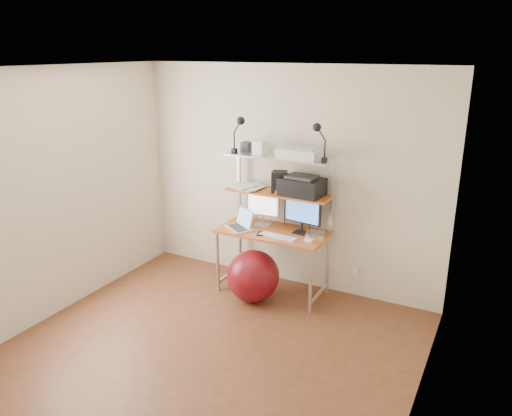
% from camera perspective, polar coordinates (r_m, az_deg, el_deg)
% --- Properties ---
extents(room, '(3.60, 3.60, 3.60)m').
position_cam_1_polar(room, '(4.13, -6.70, -2.12)').
color(room, brown).
rests_on(room, ground).
extents(computer_desk, '(1.20, 0.60, 1.57)m').
position_cam_1_polar(computer_desk, '(5.46, 2.25, -0.27)').
color(computer_desk, '#C56026').
rests_on(computer_desk, ground).
extents(desktop, '(1.20, 0.60, 0.00)m').
position_cam_1_polar(desktop, '(5.48, 1.94, -2.60)').
color(desktop, '#C56026').
rests_on(desktop, computer_desk).
extents(mid_shelf, '(1.18, 0.34, 0.00)m').
position_cam_1_polar(mid_shelf, '(5.46, 2.58, 1.87)').
color(mid_shelf, '#C56026').
rests_on(mid_shelf, computer_desk).
extents(top_shelf, '(1.18, 0.34, 0.00)m').
position_cam_1_polar(top_shelf, '(5.37, 2.64, 5.98)').
color(top_shelf, '#BCBCC1').
rests_on(top_shelf, computer_desk).
extents(floor, '(3.60, 3.60, 0.00)m').
position_cam_1_polar(floor, '(4.70, -6.13, -16.60)').
color(floor, brown).
rests_on(floor, ground).
extents(wall_outlet, '(0.08, 0.01, 0.12)m').
position_cam_1_polar(wall_outlet, '(5.67, 11.25, -7.03)').
color(wall_outlet, silver).
rests_on(wall_outlet, room).
extents(monitor_silver, '(0.38, 0.15, 0.42)m').
position_cam_1_polar(monitor_silver, '(5.58, 0.82, 0.23)').
color(monitor_silver, '#ABAAAF').
rests_on(monitor_silver, desktop).
extents(monitor_black, '(0.44, 0.15, 0.45)m').
position_cam_1_polar(monitor_black, '(5.36, 5.32, -0.61)').
color(monitor_black, black).
rests_on(monitor_black, desktop).
extents(laptop, '(0.41, 0.39, 0.28)m').
position_cam_1_polar(laptop, '(5.53, -1.70, -1.87)').
color(laptop, silver).
rests_on(laptop, desktop).
extents(keyboard, '(0.42, 0.15, 0.01)m').
position_cam_1_polar(keyboard, '(5.30, 2.53, -3.26)').
color(keyboard, silver).
rests_on(keyboard, desktop).
extents(mouse, '(0.10, 0.08, 0.03)m').
position_cam_1_polar(mouse, '(5.20, 6.10, -3.66)').
color(mouse, silver).
rests_on(mouse, desktop).
extents(mac_mini, '(0.24, 0.24, 0.04)m').
position_cam_1_polar(mac_mini, '(5.36, 6.79, -2.96)').
color(mac_mini, silver).
rests_on(mac_mini, desktop).
extents(phone, '(0.10, 0.14, 0.01)m').
position_cam_1_polar(phone, '(5.37, 0.53, -2.94)').
color(phone, black).
rests_on(phone, desktop).
extents(printer, '(0.48, 0.35, 0.22)m').
position_cam_1_polar(printer, '(5.32, 5.26, 2.53)').
color(printer, black).
rests_on(printer, mid_shelf).
extents(nas_cube, '(0.19, 0.19, 0.23)m').
position_cam_1_polar(nas_cube, '(5.43, 2.68, 3.04)').
color(nas_cube, black).
rests_on(nas_cube, mid_shelf).
extents(red_box, '(0.19, 0.15, 0.05)m').
position_cam_1_polar(red_box, '(5.36, 3.14, 1.79)').
color(red_box, '#BB3B1D').
rests_on(red_box, mid_shelf).
extents(scanner, '(0.44, 0.29, 0.11)m').
position_cam_1_polar(scanner, '(5.25, 4.95, 6.28)').
color(scanner, silver).
rests_on(scanner, top_shelf).
extents(box_white, '(0.14, 0.12, 0.15)m').
position_cam_1_polar(box_white, '(5.40, 0.39, 6.89)').
color(box_white, silver).
rests_on(box_white, top_shelf).
extents(box_grey, '(0.13, 0.13, 0.11)m').
position_cam_1_polar(box_grey, '(5.59, -1.03, 7.03)').
color(box_grey, '#2C2C2F').
rests_on(box_grey, top_shelf).
extents(clip_lamp_left, '(0.16, 0.09, 0.40)m').
position_cam_1_polar(clip_lamp_left, '(5.42, -1.90, 9.27)').
color(clip_lamp_left, black).
rests_on(clip_lamp_left, top_shelf).
extents(clip_lamp_right, '(0.16, 0.09, 0.39)m').
position_cam_1_polar(clip_lamp_right, '(5.06, 7.16, 8.43)').
color(clip_lamp_right, black).
rests_on(clip_lamp_right, top_shelf).
extents(exercise_ball, '(0.57, 0.57, 0.57)m').
position_cam_1_polar(exercise_ball, '(5.47, -0.33, -7.78)').
color(exercise_ball, maroon).
rests_on(exercise_ball, floor).
extents(paper_stack, '(0.39, 0.40, 0.03)m').
position_cam_1_polar(paper_stack, '(5.62, -1.04, 2.50)').
color(paper_stack, white).
rests_on(paper_stack, mid_shelf).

